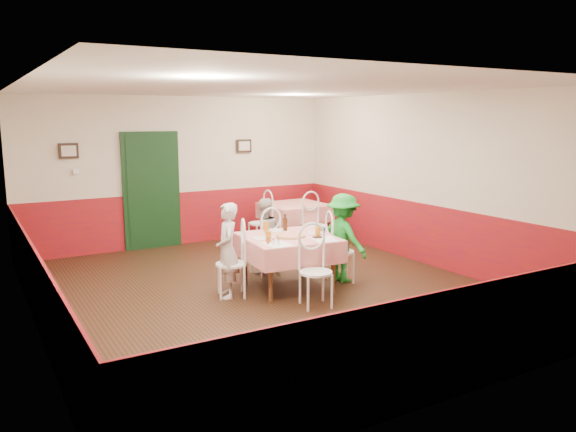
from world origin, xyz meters
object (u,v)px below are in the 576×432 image
chair_second_b (316,226)px  wallet (317,237)px  chair_left (231,264)px  second_table (295,223)px  glass_b (318,232)px  diner_left (227,250)px  chair_right (340,252)px  main_table (288,263)px  glass_a (268,237)px  pizza (291,236)px  glass_c (266,227)px  diner_right (343,238)px  diner_far (264,236)px  chair_near (316,272)px  chair_far (265,245)px  chair_second_a (260,223)px  beer_bottle (285,223)px

chair_second_b → wallet: chair_second_b is taller
chair_left → chair_second_b: same height
second_table → glass_b: (-1.27, -2.76, 0.46)m
glass_b → diner_left: size_ratio=0.11×
chair_right → main_table: bearing=102.8°
glass_a → main_table: bearing=24.6°
pizza → glass_c: 0.49m
chair_left → diner_left: 0.20m
diner_right → diner_far: bearing=30.2°
second_table → pizza: 3.07m
diner_right → diner_left: bearing=75.2°
chair_near → chair_right: bearing=52.6°
main_table → chair_far: chair_far is taller
chair_second_a → glass_c: glass_c is taller
chair_left → chair_second_b: (2.47, 1.70, 0.00)m
glass_a → glass_c: (0.29, 0.60, 0.00)m
chair_right → wallet: bearing=129.8°
pizza → glass_c: size_ratio=2.70×
pizza → beer_bottle: size_ratio=1.77×
chair_left → beer_bottle: size_ratio=3.97×
glass_b → chair_second_b: bearing=57.7°
second_table → diner_left: bearing=-135.8°
glass_a → wallet: 0.72m
glass_c → wallet: 0.83m
pizza → glass_a: size_ratio=2.74×
glass_a → pizza: bearing=17.8°
chair_far → wallet: (0.22, -1.14, 0.32)m
beer_bottle → diner_left: diner_left is taller
chair_far → diner_left: 1.25m
chair_far → chair_near: same height
beer_bottle → diner_far: 0.61m
diner_far → diner_right: size_ratio=0.90×
chair_near → wallet: size_ratio=8.18×
chair_right → diner_left: (-1.74, 0.16, 0.20)m
second_table → chair_left: (-2.47, -2.45, 0.08)m
chair_second_b → glass_a: bearing=-136.5°
second_table → chair_right: size_ratio=1.24×
chair_second_b → glass_a: size_ratio=6.15×
pizza → diner_left: (-0.91, 0.13, -0.13)m
diner_right → glass_a: bearing=85.2°
chair_left → diner_right: bearing=104.1°
chair_far → glass_a: (-0.49, -1.04, 0.38)m
chair_right → chair_near: same height
pizza → chair_left: bearing=171.4°
wallet → second_table: bearing=70.2°
glass_a → diner_far: size_ratio=0.12×
second_table → glass_a: glass_a is taller
second_table → diner_left: (-2.52, -2.45, 0.27)m
second_table → wallet: 3.15m
chair_second_a → glass_b: glass_b is taller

